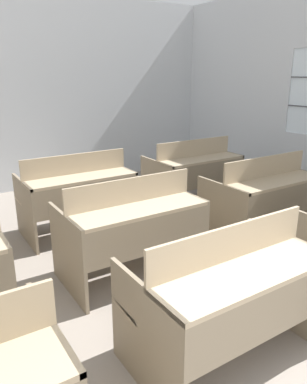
{
  "coord_description": "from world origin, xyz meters",
  "views": [
    {
      "loc": [
        -1.2,
        0.14,
        1.73
      ],
      "look_at": [
        0.47,
        2.73,
        0.75
      ],
      "focal_mm": 35.0,
      "sensor_mm": 36.0,
      "label": 1
    }
  ],
  "objects_px": {
    "bench_front_center": "(229,292)",
    "bench_third_right": "(194,172)",
    "bench_second_center": "(132,227)",
    "bench_third_center": "(78,193)",
    "bench_second_right": "(264,196)"
  },
  "relations": [
    {
      "from": "bench_front_center",
      "to": "bench_third_right",
      "type": "relative_size",
      "value": 1.0
    },
    {
      "from": "bench_second_center",
      "to": "bench_third_center",
      "type": "height_order",
      "value": "same"
    },
    {
      "from": "bench_second_right",
      "to": "bench_third_center",
      "type": "xyz_separation_m",
      "value": [
        -1.64,
        1.2,
        0.0
      ]
    },
    {
      "from": "bench_third_center",
      "to": "bench_second_right",
      "type": "bearing_deg",
      "value": -36.28
    },
    {
      "from": "bench_front_center",
      "to": "bench_second_center",
      "type": "xyz_separation_m",
      "value": [
        0.01,
        1.2,
        0.0
      ]
    },
    {
      "from": "bench_second_center",
      "to": "bench_third_right",
      "type": "bearing_deg",
      "value": 35.91
    },
    {
      "from": "bench_second_center",
      "to": "bench_third_center",
      "type": "relative_size",
      "value": 1.0
    },
    {
      "from": "bench_front_center",
      "to": "bench_second_center",
      "type": "distance_m",
      "value": 1.2
    },
    {
      "from": "bench_front_center",
      "to": "bench_third_right",
      "type": "bearing_deg",
      "value": 55.45
    },
    {
      "from": "bench_second_right",
      "to": "bench_third_right",
      "type": "relative_size",
      "value": 1.0
    },
    {
      "from": "bench_second_center",
      "to": "bench_third_right",
      "type": "height_order",
      "value": "same"
    },
    {
      "from": "bench_second_center",
      "to": "bench_third_center",
      "type": "xyz_separation_m",
      "value": [
        -0.03,
        1.17,
        0.0
      ]
    },
    {
      "from": "bench_second_center",
      "to": "bench_third_center",
      "type": "bearing_deg",
      "value": 91.42
    },
    {
      "from": "bench_second_center",
      "to": "bench_third_center",
      "type": "distance_m",
      "value": 1.17
    },
    {
      "from": "bench_front_center",
      "to": "bench_second_center",
      "type": "height_order",
      "value": "same"
    }
  ]
}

